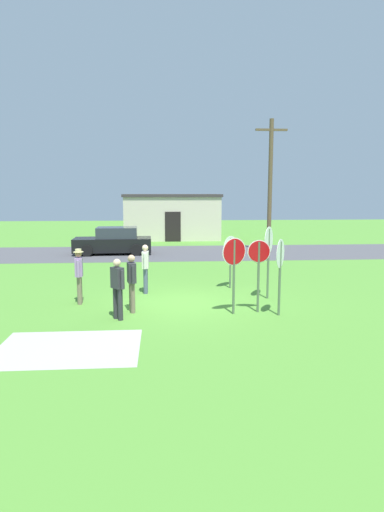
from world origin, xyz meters
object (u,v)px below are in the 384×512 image
object	(u,v)px
parked_car_on_street	(114,242)
person_on_left	(79,273)
stop_sign_leaning_right	(259,264)
person_holding_notes	(118,286)
person_in_teal	(132,280)
stop_sign_leaning_left	(234,262)
person_in_blue	(145,266)
stop_sign_rear_left	(280,263)
stop_sign_center_cluster	(230,253)
stop_sign_far_back	(268,249)
utility_pole	(270,184)

from	to	relation	value
parked_car_on_street	person_on_left	world-z (taller)	person_on_left
stop_sign_leaning_right	person_holding_notes	world-z (taller)	stop_sign_leaning_right
stop_sign_leaning_right	person_in_teal	world-z (taller)	stop_sign_leaning_right
stop_sign_leaning_left	person_in_blue	xyz separation A→B (m)	(-2.60, 2.80, -0.56)
stop_sign_rear_left	stop_sign_center_cluster	size ratio (longest dim) A/B	1.14
stop_sign_rear_left	person_on_left	bearing A→B (deg)	163.62
stop_sign_rear_left	stop_sign_leaning_right	xyz separation A→B (m)	(-0.52, 0.36, -0.08)
stop_sign_far_back	parked_car_on_street	bearing A→B (deg)	119.35
parked_car_on_street	stop_sign_center_cluster	size ratio (longest dim) A/B	2.28
stop_sign_leaning_left	person_on_left	size ratio (longest dim) A/B	1.27
parked_car_on_street	stop_sign_leaning_left	size ratio (longest dim) A/B	1.97
stop_sign_leaning_left	person_in_blue	distance (m)	3.86
stop_sign_far_back	person_in_teal	size ratio (longest dim) A/B	1.41
stop_sign_leaning_right	person_on_left	distance (m)	5.55
stop_sign_leaning_right	stop_sign_leaning_left	bearing A→B (deg)	-169.79
stop_sign_rear_left	person_in_blue	distance (m)	4.94
stop_sign_leaning_right	stop_sign_center_cluster	xyz separation A→B (m)	(-0.29, 3.26, -0.13)
person_in_blue	person_holding_notes	xyz separation A→B (m)	(-0.66, -3.11, 0.00)
parked_car_on_street	stop_sign_far_back	size ratio (longest dim) A/B	1.83
parked_car_on_street	stop_sign_center_cluster	world-z (taller)	stop_sign_center_cluster
stop_sign_center_cluster	person_in_blue	world-z (taller)	stop_sign_center_cluster
parked_car_on_street	person_on_left	distance (m)	11.12
utility_pole	stop_sign_leaning_right	world-z (taller)	utility_pole
person_in_blue	person_holding_notes	bearing A→B (deg)	-101.97
stop_sign_far_back	stop_sign_rear_left	bearing A→B (deg)	-94.67
person_on_left	person_in_teal	distance (m)	2.01
utility_pole	person_holding_notes	xyz separation A→B (m)	(-7.42, -12.76, -2.98)
stop_sign_far_back	person_in_teal	bearing A→B (deg)	-163.24
stop_sign_rear_left	parked_car_on_street	bearing A→B (deg)	114.90
utility_pole	stop_sign_far_back	world-z (taller)	utility_pole
stop_sign_leaning_left	person_on_left	xyz separation A→B (m)	(-4.62, 1.50, -0.53)
parked_car_on_street	person_on_left	bearing A→B (deg)	-89.58
utility_pole	stop_sign_leaning_left	xyz separation A→B (m)	(-4.16, -12.45, -2.41)
stop_sign_center_cluster	person_on_left	distance (m)	5.42
stop_sign_leaning_right	person_on_left	world-z (taller)	stop_sign_leaning_right
utility_pole	stop_sign_leaning_left	world-z (taller)	utility_pole
stop_sign_center_cluster	stop_sign_leaning_left	distance (m)	3.43
person_on_left	person_holding_notes	distance (m)	2.26
stop_sign_center_cluster	person_in_blue	distance (m)	3.13
stop_sign_rear_left	person_holding_notes	distance (m)	4.56
stop_sign_center_cluster	person_on_left	bearing A→B (deg)	-159.50
person_in_blue	parked_car_on_street	bearing A→B (deg)	102.07
stop_sign_leaning_right	person_holding_notes	distance (m)	4.05
stop_sign_center_cluster	stop_sign_rear_left	bearing A→B (deg)	-77.36
person_on_left	person_holding_notes	bearing A→B (deg)	-53.00
stop_sign_rear_left	person_on_left	world-z (taller)	stop_sign_rear_left
person_on_left	stop_sign_leaning_right	bearing A→B (deg)	-14.29
stop_sign_center_cluster	person_in_teal	distance (m)	4.51
stop_sign_leaning_right	stop_sign_center_cluster	size ratio (longest dim) A/B	1.11
stop_sign_rear_left	person_on_left	distance (m)	6.15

